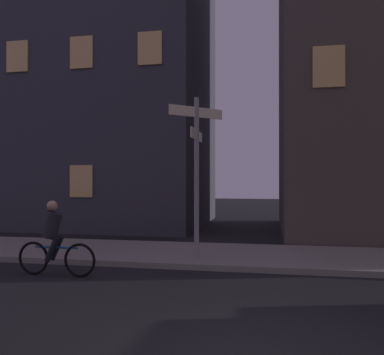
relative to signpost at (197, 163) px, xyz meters
name	(u,v)px	position (x,y,z in m)	size (l,w,h in m)	color
sidewalk_kerb	(261,257)	(1.50, 1.09, -2.38)	(40.00, 3.22, 0.14)	gray
signpost	(197,163)	(0.00, 0.00, 0.00)	(1.11, 1.42, 3.89)	gray
cyclist	(54,241)	(-2.82, -1.59, -1.70)	(1.82, 0.34, 1.61)	black
building_left_block	(67,41)	(-7.87, 8.51, 6.28)	(13.30, 7.85, 17.45)	#383842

